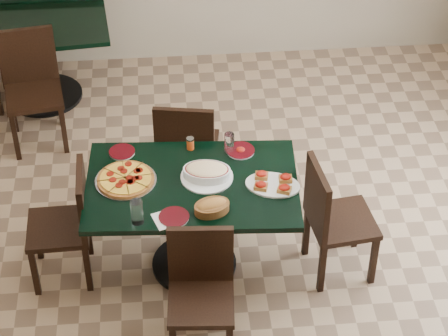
{
  "coord_description": "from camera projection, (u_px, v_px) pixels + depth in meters",
  "views": [
    {
      "loc": [
        -0.35,
        -4.28,
        4.38
      ],
      "look_at": [
        0.02,
        0.0,
        0.87
      ],
      "focal_mm": 70.0,
      "sensor_mm": 36.0,
      "label": 1
    }
  ],
  "objects": [
    {
      "name": "chair_near",
      "position": [
        201.0,
        285.0,
        5.3
      ],
      "size": [
        0.43,
        0.43,
        0.86
      ],
      "rotation": [
        0.0,
        0.0,
        -0.07
      ],
      "color": "black",
      "rests_on": "floor"
    },
    {
      "name": "pepper_shaker",
      "position": [
        190.0,
        143.0,
        5.87
      ],
      "size": [
        0.05,
        0.05,
        0.09
      ],
      "color": "#CB4315",
      "rests_on": "main_table"
    },
    {
      "name": "floor",
      "position": [
        221.0,
        264.0,
        6.1
      ],
      "size": [
        5.5,
        5.5,
        0.0
      ],
      "primitive_type": "plane",
      "color": "#937454",
      "rests_on": "ground"
    },
    {
      "name": "side_plate_near",
      "position": [
        174.0,
        217.0,
        5.35
      ],
      "size": [
        0.19,
        0.19,
        0.02
      ],
      "rotation": [
        0.0,
        0.0,
        0.29
      ],
      "color": "silver",
      "rests_on": "main_table"
    },
    {
      "name": "water_glass_a",
      "position": [
        229.0,
        143.0,
        5.83
      ],
      "size": [
        0.07,
        0.07,
        0.14
      ],
      "primitive_type": "cylinder",
      "color": "white",
      "rests_on": "main_table"
    },
    {
      "name": "back_chair_near",
      "position": [
        32.0,
        81.0,
        6.92
      ],
      "size": [
        0.5,
        0.5,
        0.95
      ],
      "rotation": [
        0.0,
        0.0,
        0.15
      ],
      "color": "black",
      "rests_on": "floor"
    },
    {
      "name": "back_table",
      "position": [
        37.0,
        45.0,
        7.36
      ],
      "size": [
        1.28,
        0.98,
        0.75
      ],
      "rotation": [
        0.0,
        0.0,
        0.09
      ],
      "color": "black",
      "rests_on": "floor"
    },
    {
      "name": "side_plate_far_l",
      "position": [
        122.0,
        152.0,
        5.85
      ],
      "size": [
        0.18,
        0.18,
        0.02
      ],
      "rotation": [
        0.0,
        0.0,
        -0.41
      ],
      "color": "silver",
      "rests_on": "main_table"
    },
    {
      "name": "napkin_setting",
      "position": [
        168.0,
        219.0,
        5.35
      ],
      "size": [
        0.2,
        0.2,
        0.01
      ],
      "rotation": [
        0.0,
        0.0,
        0.32
      ],
      "color": "white",
      "rests_on": "main_table"
    },
    {
      "name": "chair_left",
      "position": [
        69.0,
        220.0,
        5.73
      ],
      "size": [
        0.42,
        0.42,
        0.87
      ],
      "rotation": [
        0.0,
        0.0,
        -1.55
      ],
      "color": "black",
      "rests_on": "floor"
    },
    {
      "name": "bread_basket",
      "position": [
        212.0,
        207.0,
        5.38
      ],
      "size": [
        0.26,
        0.21,
        0.1
      ],
      "rotation": [
        0.0,
        0.0,
        0.27
      ],
      "color": "brown",
      "rests_on": "main_table"
    },
    {
      "name": "pepperoni_pizza",
      "position": [
        126.0,
        179.0,
        5.62
      ],
      "size": [
        0.4,
        0.4,
        0.04
      ],
      "rotation": [
        0.0,
        0.0,
        0.12
      ],
      "color": "#B0AFB6",
      "rests_on": "main_table"
    },
    {
      "name": "chair_far",
      "position": [
        186.0,
        146.0,
        6.31
      ],
      "size": [
        0.49,
        0.49,
        0.91
      ],
      "rotation": [
        0.0,
        0.0,
        2.97
      ],
      "color": "black",
      "rests_on": "floor"
    },
    {
      "name": "side_plate_far_r",
      "position": [
        241.0,
        151.0,
        5.86
      ],
      "size": [
        0.19,
        0.19,
        0.03
      ],
      "rotation": [
        0.0,
        0.0,
        0.26
      ],
      "color": "silver",
      "rests_on": "main_table"
    },
    {
      "name": "main_table",
      "position": [
        192.0,
        204.0,
        5.73
      ],
      "size": [
        1.42,
        0.96,
        0.75
      ],
      "rotation": [
        0.0,
        0.0,
        -0.06
      ],
      "color": "black",
      "rests_on": "floor"
    },
    {
      "name": "lasagna_casserole",
      "position": [
        207.0,
        172.0,
        5.63
      ],
      "size": [
        0.34,
        0.34,
        0.09
      ],
      "rotation": [
        0.0,
        0.0,
        -0.16
      ],
      "color": "silver",
      "rests_on": "main_table"
    },
    {
      "name": "water_glass_b",
      "position": [
        137.0,
        212.0,
        5.28
      ],
      "size": [
        0.08,
        0.08,
        0.16
      ],
      "primitive_type": "cylinder",
      "color": "white",
      "rests_on": "main_table"
    },
    {
      "name": "bruschetta_platter",
      "position": [
        273.0,
        183.0,
        5.58
      ],
      "size": [
        0.42,
        0.34,
        0.05
      ],
      "rotation": [
        0.0,
        0.0,
        -0.32
      ],
      "color": "silver",
      "rests_on": "main_table"
    },
    {
      "name": "chair_right",
      "position": [
        331.0,
        215.0,
        5.74
      ],
      "size": [
        0.47,
        0.47,
        0.9
      ],
      "rotation": [
        0.0,
        0.0,
        1.7
      ],
      "color": "black",
      "rests_on": "floor"
    }
  ]
}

